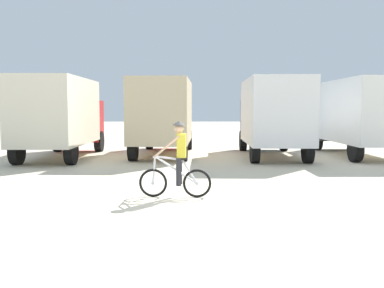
{
  "coord_description": "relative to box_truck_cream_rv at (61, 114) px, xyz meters",
  "views": [
    {
      "loc": [
        -0.12,
        -8.99,
        2.11
      ],
      "look_at": [
        -0.11,
        3.28,
        1.1
      ],
      "focal_mm": 40.33,
      "sensor_mm": 36.0,
      "label": 1
    }
  ],
  "objects": [
    {
      "name": "ground_plane",
      "position": [
        5.69,
        -9.37,
        -1.87
      ],
      "size": [
        120.0,
        120.0,
        0.0
      ],
      "primitive_type": "plane",
      "color": "beige"
    },
    {
      "name": "box_truck_cream_rv",
      "position": [
        0.0,
        0.0,
        0.0
      ],
      "size": [
        2.42,
        6.76,
        3.35
      ],
      "color": "beige",
      "rests_on": "ground"
    },
    {
      "name": "box_truck_tan_camper",
      "position": [
        4.29,
        1.16,
        0.0
      ],
      "size": [
        2.6,
        6.83,
        3.35
      ],
      "color": "#CCB78E",
      "rests_on": "ground"
    },
    {
      "name": "box_truck_avon_van",
      "position": [
        9.09,
        0.47,
        0.0
      ],
      "size": [
        2.55,
        6.81,
        3.35
      ],
      "color": "white",
      "rests_on": "ground"
    },
    {
      "name": "box_truck_white_box",
      "position": [
        13.0,
        0.79,
        0.0
      ],
      "size": [
        2.46,
        6.78,
        3.35
      ],
      "color": "white",
      "rests_on": "ground"
    },
    {
      "name": "cyclist_orange_shirt",
      "position": [
        5.23,
        -8.23,
        -1.03
      ],
      "size": [
        1.73,
        0.52,
        1.82
      ],
      "color": "black",
      "rests_on": "ground"
    }
  ]
}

